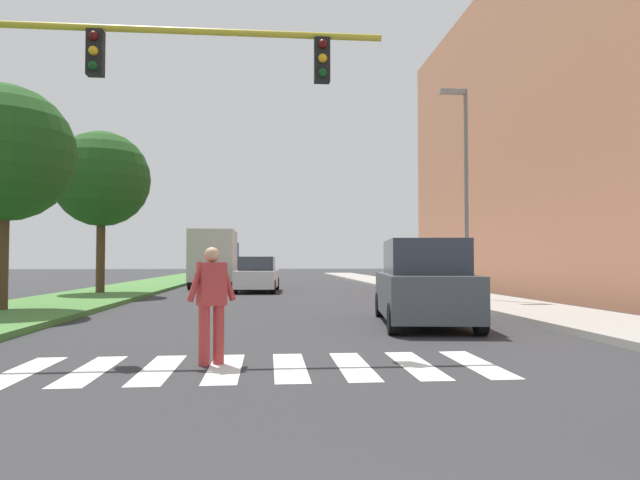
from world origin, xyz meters
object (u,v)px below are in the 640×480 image
tree_mid (4,154)px  traffic_light_gantry (88,99)px  street_lamp_right (464,174)px  truck_box_delivery (215,258)px  pedestrian_performer (212,300)px  sedan_midblock (257,276)px  suv_crossing (423,285)px  tree_far (102,179)px

tree_mid → traffic_light_gantry: bearing=-56.2°
street_lamp_right → truck_box_delivery: bearing=129.0°
street_lamp_right → pedestrian_performer: size_ratio=4.44×
traffic_light_gantry → sedan_midblock: (2.61, 17.07, -3.52)m
traffic_light_gantry → suv_crossing: traffic_light_gantry is taller
street_lamp_right → sedan_midblock: bearing=134.7°
pedestrian_performer → sedan_midblock: 18.81m
suv_crossing → sedan_midblock: suv_crossing is taller
pedestrian_performer → suv_crossing: size_ratio=0.35×
tree_mid → truck_box_delivery: size_ratio=1.00×
tree_far → suv_crossing: tree_far is taller
street_lamp_right → sedan_midblock: (-7.46, 7.55, -3.82)m
suv_crossing → pedestrian_performer: bearing=-133.6°
suv_crossing → tree_mid: bearing=162.9°
tree_mid → traffic_light_gantry: (4.18, -6.24, -0.16)m
tree_mid → suv_crossing: size_ratio=1.30×
suv_crossing → truck_box_delivery: truck_box_delivery is taller
traffic_light_gantry → truck_box_delivery: 21.88m
pedestrian_performer → sedan_midblock: size_ratio=0.37×
suv_crossing → sedan_midblock: bearing=106.2°
tree_mid → sedan_midblock: (6.79, 10.82, -3.67)m
tree_mid → truck_box_delivery: tree_mid is taller
pedestrian_performer → sedan_midblock: (0.31, 18.80, -0.16)m
suv_crossing → sedan_midblock: 14.76m
tree_far → pedestrian_performer: 18.00m
tree_far → sedan_midblock: 8.14m
suv_crossing → street_lamp_right: bearing=63.2°
tree_far → tree_mid: bearing=-91.6°
tree_mid → truck_box_delivery: (4.37, 15.47, -2.82)m
tree_far → truck_box_delivery: size_ratio=1.10×
tree_far → traffic_light_gantry: bearing=-74.9°
traffic_light_gantry → street_lamp_right: size_ratio=0.97×
tree_mid → sedan_midblock: bearing=57.9°
street_lamp_right → pedestrian_performer: street_lamp_right is taller
street_lamp_right → truck_box_delivery: size_ratio=1.21×
tree_mid → sedan_midblock: 13.30m
sedan_midblock → truck_box_delivery: truck_box_delivery is taller
pedestrian_performer → truck_box_delivery: bearing=95.2°
street_lamp_right → pedestrian_performer: (-7.76, -11.26, -3.66)m
tree_far → truck_box_delivery: bearing=59.6°
truck_box_delivery → traffic_light_gantry: bearing=-90.5°
sedan_midblock → pedestrian_performer: bearing=-90.9°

